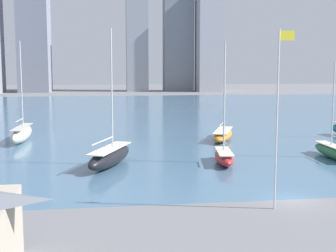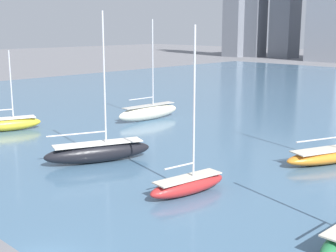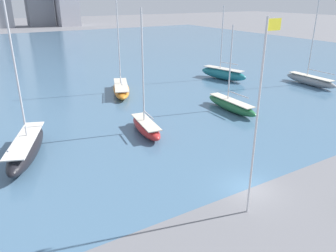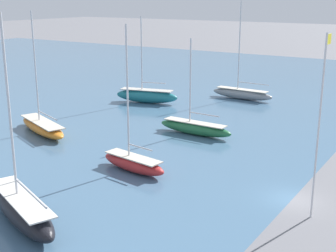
{
  "view_description": "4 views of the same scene",
  "coord_description": "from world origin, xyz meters",
  "px_view_note": "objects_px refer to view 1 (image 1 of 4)",
  "views": [
    {
      "loc": [
        -15.2,
        -35.4,
        10.8
      ],
      "look_at": [
        -7.85,
        17.16,
        4.05
      ],
      "focal_mm": 50.0,
      "sensor_mm": 36.0,
      "label": 1
    },
    {
      "loc": [
        22.4,
        -12.33,
        13.41
      ],
      "look_at": [
        -5.2,
        15.74,
        5.03
      ],
      "focal_mm": 50.0,
      "sensor_mm": 36.0,
      "label": 2
    },
    {
      "loc": [
        -17.54,
        -16.23,
        14.62
      ],
      "look_at": [
        -1.21,
        10.88,
        2.05
      ],
      "focal_mm": 35.0,
      "sensor_mm": 36.0,
      "label": 3
    },
    {
      "loc": [
        -34.82,
        -10.37,
        15.91
      ],
      "look_at": [
        3.32,
        14.12,
        3.27
      ],
      "focal_mm": 50.0,
      "sensor_mm": 36.0,
      "label": 4
    }
  ],
  "objects_px": {
    "sailboat_black": "(110,156)",
    "sailboat_cream": "(22,134)",
    "flag_pole": "(278,114)",
    "sailboat_orange": "(223,134)",
    "sailboat_red": "(224,156)",
    "sailboat_green": "(334,151)"
  },
  "relations": [
    {
      "from": "sailboat_black",
      "to": "sailboat_cream",
      "type": "distance_m",
      "value": 22.31
    },
    {
      "from": "sailboat_black",
      "to": "sailboat_red",
      "type": "distance_m",
      "value": 12.68
    },
    {
      "from": "sailboat_orange",
      "to": "sailboat_red",
      "type": "distance_m",
      "value": 17.29
    },
    {
      "from": "sailboat_black",
      "to": "sailboat_cream",
      "type": "xyz_separation_m",
      "value": [
        -12.35,
        18.57,
        0.1
      ]
    },
    {
      "from": "sailboat_cream",
      "to": "sailboat_red",
      "type": "bearing_deg",
      "value": -34.64
    },
    {
      "from": "sailboat_red",
      "to": "sailboat_cream",
      "type": "bearing_deg",
      "value": 150.58
    },
    {
      "from": "sailboat_orange",
      "to": "sailboat_cream",
      "type": "distance_m",
      "value": 29.35
    },
    {
      "from": "sailboat_orange",
      "to": "sailboat_red",
      "type": "height_order",
      "value": "sailboat_orange"
    },
    {
      "from": "sailboat_cream",
      "to": "sailboat_orange",
      "type": "bearing_deg",
      "value": -1.86
    },
    {
      "from": "sailboat_black",
      "to": "sailboat_orange",
      "type": "xyz_separation_m",
      "value": [
        16.9,
        16.22,
        -0.25
      ]
    },
    {
      "from": "sailboat_cream",
      "to": "flag_pole",
      "type": "bearing_deg",
      "value": -52.89
    },
    {
      "from": "sailboat_black",
      "to": "sailboat_orange",
      "type": "distance_m",
      "value": 23.43
    },
    {
      "from": "sailboat_black",
      "to": "flag_pole",
      "type": "bearing_deg",
      "value": -33.16
    },
    {
      "from": "sailboat_orange",
      "to": "sailboat_red",
      "type": "bearing_deg",
      "value": -83.19
    },
    {
      "from": "sailboat_black",
      "to": "sailboat_cream",
      "type": "relative_size",
      "value": 1.03
    },
    {
      "from": "sailboat_red",
      "to": "flag_pole",
      "type": "bearing_deg",
      "value": -83.48
    },
    {
      "from": "flag_pole",
      "to": "sailboat_red",
      "type": "height_order",
      "value": "sailboat_red"
    },
    {
      "from": "sailboat_orange",
      "to": "sailboat_green",
      "type": "bearing_deg",
      "value": -38.12
    },
    {
      "from": "sailboat_green",
      "to": "sailboat_red",
      "type": "height_order",
      "value": "sailboat_red"
    },
    {
      "from": "sailboat_green",
      "to": "sailboat_red",
      "type": "bearing_deg",
      "value": -174.09
    },
    {
      "from": "sailboat_cream",
      "to": "sailboat_green",
      "type": "distance_m",
      "value": 42.64
    },
    {
      "from": "sailboat_orange",
      "to": "sailboat_black",
      "type": "bearing_deg",
      "value": -115.2
    }
  ]
}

